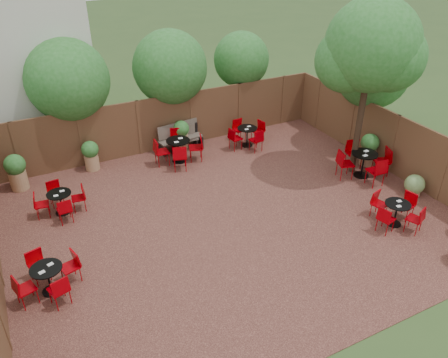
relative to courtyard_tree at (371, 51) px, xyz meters
name	(u,v)px	position (x,y,z in m)	size (l,w,h in m)	color
ground	(231,218)	(-4.86, -0.51, -4.02)	(80.00, 80.00, 0.00)	#354F23
courtyard_paving	(231,217)	(-4.86, -0.51, -4.01)	(12.00, 10.00, 0.02)	#351916
fence_back	(166,123)	(-4.86, 4.49, -3.02)	(12.00, 0.08, 2.00)	#4F2E1D
fence_right	(393,144)	(1.14, -0.51, -3.02)	(0.08, 10.00, 2.00)	#4F2E1D
neighbour_building	(3,33)	(-9.36, 7.49, -0.02)	(5.00, 4.00, 8.00)	beige
overhang_foliage	(151,92)	(-5.75, 3.09, -1.30)	(15.62, 10.48, 2.70)	#246420
courtyard_tree	(371,51)	(0.00, 0.00, 0.00)	(2.87, 2.79, 5.56)	black
park_bench_left	(180,137)	(-4.51, 4.12, -3.49)	(1.66, 0.73, 1.00)	brown
park_bench_right	(179,139)	(-4.56, 4.11, -3.57)	(1.38, 0.47, 0.85)	brown
bistro_tables	(235,176)	(-4.00, 0.81, -3.57)	(11.54, 7.73, 0.96)	black
planters	(167,152)	(-5.40, 3.00, -3.41)	(11.43, 4.63, 1.17)	#A37751
low_shrubs	(447,219)	(0.14, -3.64, -3.69)	(1.98, 3.44, 0.68)	#A37751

